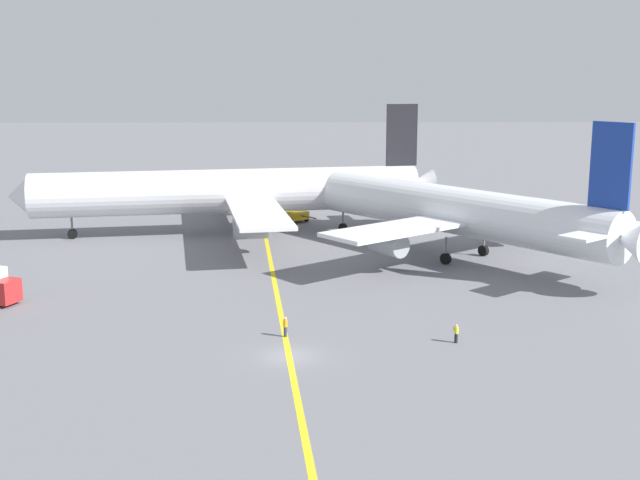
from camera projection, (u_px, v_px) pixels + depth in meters
The scene contains 7 objects.
ground_plane at pixel (290, 356), 63.92m from camera, with size 600.00×600.00×0.00m, color slate.
taxiway_stripe at pixel (282, 318), 73.70m from camera, with size 0.50×120.00×0.01m, color yellow.
airliner_at_gate_left at pixel (232, 191), 111.33m from camera, with size 57.68×49.08×17.46m.
airliner_being_pushed at pixel (448, 210), 97.59m from camera, with size 37.75×43.94×17.06m.
pushback_tug at pixel (290, 213), 121.60m from camera, with size 6.50×7.32×2.80m.
ground_crew_ramp_agent_by_cones at pixel (456, 333), 66.92m from camera, with size 0.37×0.45×1.58m.
ground_crew_wing_walker_right at pixel (285, 326), 68.42m from camera, with size 0.36×0.36×1.73m.
Camera 1 is at (1.25, -60.78, 21.88)m, focal length 45.82 mm.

